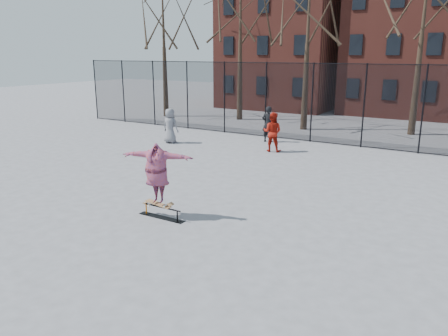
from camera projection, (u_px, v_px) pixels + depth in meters
The scene contains 9 objects.
ground at pixel (179, 233), 11.18m from camera, with size 100.00×100.00×0.00m, color slate.
skate_rail at pixel (161, 213), 12.16m from camera, with size 1.50×0.23×0.33m.
skateboard at pixel (158, 204), 12.15m from camera, with size 0.86×0.21×0.10m, color #96643C, non-canonical shape.
skater at pixel (157, 173), 11.92m from camera, with size 2.05×0.56×1.67m, color #4A3380.
bystander_grey at pixel (170, 126), 22.10m from camera, with size 0.86×0.56×1.76m, color slate.
bystander_black at pixel (268, 124), 22.36m from camera, with size 0.67×0.44×1.84m, color black.
bystander_red at pixel (272, 132), 20.18m from camera, with size 0.89×0.69×1.82m, color #9D190D.
fence at pixel (339, 103), 21.37m from camera, with size 34.03×0.07×4.00m.
rowhouses at pixel (409, 29), 30.69m from camera, with size 29.00×7.00×13.00m.
Camera 1 is at (6.41, -8.25, 4.46)m, focal length 35.00 mm.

